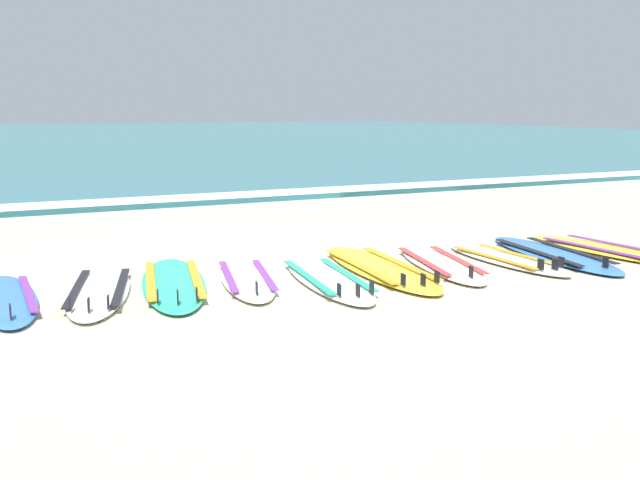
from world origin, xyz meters
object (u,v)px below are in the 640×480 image
at_px(surfboard_9, 609,250).
at_px(surfboard_5, 380,268).
at_px(surfboard_3, 247,279).
at_px(surfboard_4, 327,279).
at_px(surfboard_0, 6,299).
at_px(surfboard_6, 440,263).
at_px(surfboard_2, 174,283).
at_px(surfboard_1, 99,291).
at_px(surfboard_8, 553,254).
at_px(surfboard_7, 506,259).

bearing_deg(surfboard_9, surfboard_5, 173.00).
bearing_deg(surfboard_3, surfboard_4, -27.31).
relative_size(surfboard_0, surfboard_3, 1.02).
distance_m(surfboard_3, surfboard_6, 2.16).
distance_m(surfboard_4, surfboard_9, 3.68).
xyz_separation_m(surfboard_2, surfboard_6, (2.84, -0.40, -0.00)).
height_order(surfboard_1, surfboard_4, same).
height_order(surfboard_1, surfboard_6, same).
bearing_deg(surfboard_9, surfboard_1, 173.72).
height_order(surfboard_2, surfboard_4, same).
xyz_separation_m(surfboard_2, surfboard_3, (0.69, -0.15, -0.00)).
bearing_deg(surfboard_4, surfboard_1, 166.74).
relative_size(surfboard_2, surfboard_3, 1.20).
bearing_deg(surfboard_0, surfboard_8, -5.72).
relative_size(surfboard_1, surfboard_7, 1.13).
xyz_separation_m(surfboard_3, surfboard_6, (2.15, -0.24, -0.00)).
bearing_deg(surfboard_0, surfboard_3, -5.11).
bearing_deg(surfboard_5, surfboard_8, -6.34).
distance_m(surfboard_0, surfboard_5, 3.66).
bearing_deg(surfboard_0, surfboard_2, -1.60).
bearing_deg(surfboard_9, surfboard_4, 177.82).
bearing_deg(surfboard_0, surfboard_4, -10.96).
height_order(surfboard_6, surfboard_7, same).
bearing_deg(surfboard_7, surfboard_0, 173.48).
bearing_deg(surfboard_6, surfboard_5, 172.26).
distance_m(surfboard_2, surfboard_4, 1.50).
relative_size(surfboard_0, surfboard_9, 0.88).
relative_size(surfboard_5, surfboard_7, 1.33).
distance_m(surfboard_1, surfboard_8, 5.05).
distance_m(surfboard_1, surfboard_7, 4.37).
height_order(surfboard_4, surfboard_9, same).
bearing_deg(surfboard_3, surfboard_5, -5.73).
xyz_separation_m(surfboard_4, surfboard_8, (2.91, -0.02, -0.00)).
distance_m(surfboard_5, surfboard_9, 2.97).
relative_size(surfboard_2, surfboard_7, 1.24).
relative_size(surfboard_4, surfboard_7, 1.16).
bearing_deg(surfboard_1, surfboard_5, -5.54).
distance_m(surfboard_2, surfboard_3, 0.71).
relative_size(surfboard_1, surfboard_3, 1.09).
xyz_separation_m(surfboard_7, surfboard_9, (1.45, -0.12, -0.00)).
distance_m(surfboard_4, surfboard_8, 2.91).
height_order(surfboard_4, surfboard_8, same).
bearing_deg(surfboard_6, surfboard_1, 174.02).
relative_size(surfboard_3, surfboard_5, 0.78).
height_order(surfboard_0, surfboard_5, same).
distance_m(surfboard_1, surfboard_4, 2.17).
height_order(surfboard_0, surfboard_2, same).
xyz_separation_m(surfboard_8, surfboard_9, (0.77, -0.12, 0.00)).
relative_size(surfboard_2, surfboard_6, 1.10).
bearing_deg(surfboard_1, surfboard_7, -6.85).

